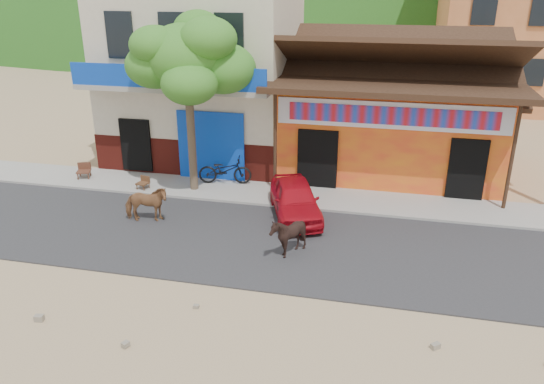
{
  "coord_description": "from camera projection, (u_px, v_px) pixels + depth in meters",
  "views": [
    {
      "loc": [
        1.94,
        -10.63,
        7.07
      ],
      "look_at": [
        -1.14,
        3.0,
        1.4
      ],
      "focal_mm": 35.0,
      "sensor_mm": 36.0,
      "label": 1
    }
  ],
  "objects": [
    {
      "name": "cafe_chair_right",
      "position": [
        83.0,
        165.0,
        19.62
      ],
      "size": [
        0.6,
        0.6,
        1.01
      ],
      "primitive_type": null,
      "rotation": [
        0.0,
        0.0,
        0.33
      ],
      "color": "#4A2518",
      "rests_on": "sidewalk"
    },
    {
      "name": "sidewalk",
      "position": [
        324.0,
        199.0,
        18.06
      ],
      "size": [
        60.0,
        2.0,
        0.12
      ],
      "primitive_type": "cube",
      "color": "gray",
      "rests_on": "ground"
    },
    {
      "name": "dance_club",
      "position": [
        390.0,
        123.0,
        20.61
      ],
      "size": [
        8.0,
        6.0,
        3.6
      ],
      "primitive_type": "cube",
      "color": "orange",
      "rests_on": "ground"
    },
    {
      "name": "road",
      "position": [
        308.0,
        247.0,
        14.91
      ],
      "size": [
        60.0,
        5.0,
        0.04
      ],
      "primitive_type": "cube",
      "color": "#28282B",
      "rests_on": "ground"
    },
    {
      "name": "cafe_chair_left",
      "position": [
        142.0,
        178.0,
        18.63
      ],
      "size": [
        0.45,
        0.45,
        0.81
      ],
      "primitive_type": null,
      "rotation": [
        0.0,
        0.0,
        -0.2
      ],
      "color": "#512C1B",
      "rests_on": "sidewalk"
    },
    {
      "name": "cafe_building",
      "position": [
        205.0,
        72.0,
        21.51
      ],
      "size": [
        7.0,
        6.0,
        7.0
      ],
      "primitive_type": "cube",
      "color": "beige",
      "rests_on": "ground"
    },
    {
      "name": "red_car",
      "position": [
        295.0,
        199.0,
        16.61
      ],
      "size": [
        2.41,
        3.66,
        1.16
      ],
      "primitive_type": "imported",
      "rotation": [
        0.0,
        0.0,
        0.33
      ],
      "color": "#B40C19",
      "rests_on": "road"
    },
    {
      "name": "cow_dark",
      "position": [
        288.0,
        236.0,
        14.25
      ],
      "size": [
        1.26,
        1.17,
        1.16
      ],
      "primitive_type": "imported",
      "rotation": [
        0.0,
        0.0,
        -1.32
      ],
      "color": "black",
      "rests_on": "road"
    },
    {
      "name": "ground",
      "position": [
        291.0,
        296.0,
        12.66
      ],
      "size": [
        120.0,
        120.0,
        0.0
      ],
      "primitive_type": "plane",
      "color": "#9E825B",
      "rests_on": "ground"
    },
    {
      "name": "tree",
      "position": [
        190.0,
        105.0,
        17.67
      ],
      "size": [
        3.0,
        3.0,
        6.0
      ],
      "primitive_type": null,
      "color": "#2D721E",
      "rests_on": "sidewalk"
    },
    {
      "name": "cow_tan",
      "position": [
        146.0,
        204.0,
        16.24
      ],
      "size": [
        1.48,
        0.93,
        1.16
      ],
      "primitive_type": "imported",
      "rotation": [
        0.0,
        0.0,
        1.81
      ],
      "color": "#8F5E39",
      "rests_on": "road"
    },
    {
      "name": "scooter",
      "position": [
        225.0,
        170.0,
        19.09
      ],
      "size": [
        2.0,
        1.0,
        1.0
      ],
      "primitive_type": "imported",
      "rotation": [
        0.0,
        0.0,
        1.75
      ],
      "color": "black",
      "rests_on": "sidewalk"
    }
  ]
}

